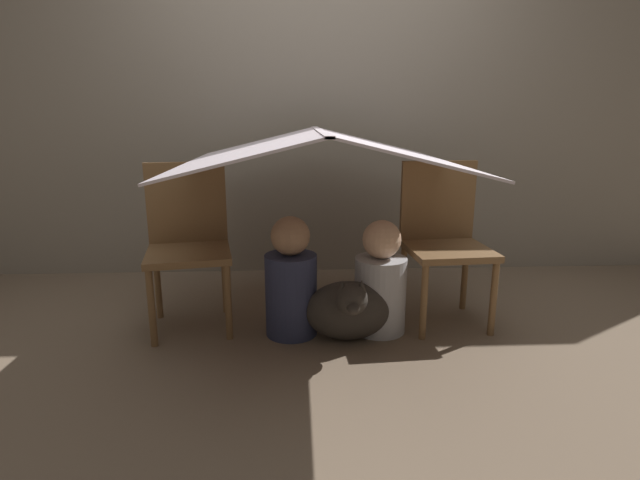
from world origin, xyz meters
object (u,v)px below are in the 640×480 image
at_px(chair_left, 188,238).
at_px(chair_right, 444,235).
at_px(dog, 348,309).
at_px(person_second, 380,283).
at_px(person_front, 291,283).

bearing_deg(chair_left, chair_right, -10.23).
relative_size(chair_right, dog, 2.02).
xyz_separation_m(chair_right, person_second, (-0.38, -0.17, -0.22)).
xyz_separation_m(person_second, dog, (-0.18, -0.12, -0.10)).
relative_size(chair_right, person_front, 1.39).
bearing_deg(person_front, person_second, 1.65).
bearing_deg(dog, person_front, 159.95).
xyz_separation_m(person_front, person_second, (0.48, 0.01, -0.01)).
xyz_separation_m(chair_left, person_second, (1.03, -0.17, -0.22)).
height_order(chair_left, dog, chair_left).
distance_m(person_front, person_second, 0.48).
relative_size(chair_left, chair_right, 1.00).
bearing_deg(chair_right, person_front, -172.19).
bearing_deg(person_second, dog, -146.68).
bearing_deg(person_second, chair_right, 23.94).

